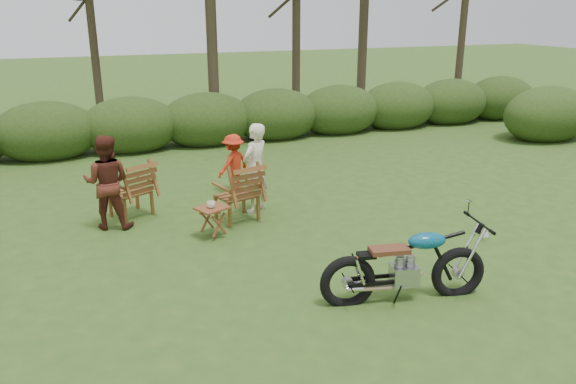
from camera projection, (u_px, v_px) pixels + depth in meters
name	position (u px, v px, depth m)	size (l,w,h in m)	color
ground	(375.00, 289.00, 7.40)	(80.00, 80.00, 0.00)	#2A4918
motorcycle	(402.00, 298.00, 7.18)	(2.05, 0.78, 1.17)	#0E89B9
lawn_chair_right	(237.00, 220.00, 9.83)	(0.72, 0.72, 1.05)	brown
lawn_chair_left	(132.00, 215.00, 10.04)	(0.70, 0.70, 1.02)	brown
side_table	(213.00, 222.00, 9.03)	(0.50, 0.42, 0.51)	#5D2E17
cup	(211.00, 205.00, 8.90)	(0.13, 0.13, 0.11)	beige
adult_a	(256.00, 211.00, 10.26)	(0.59, 0.39, 1.62)	beige
adult_b	(112.00, 227.00, 9.51)	(0.77, 0.60, 1.59)	#502016
child	(234.00, 192.00, 11.31)	(0.76, 0.44, 1.18)	red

